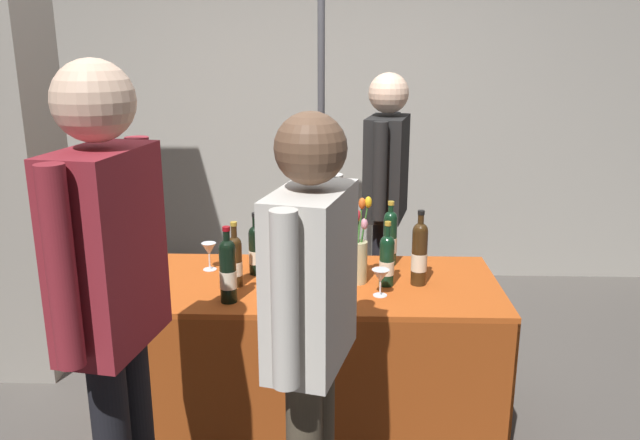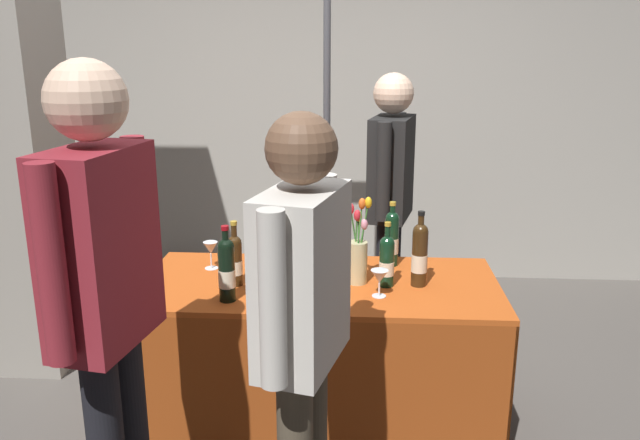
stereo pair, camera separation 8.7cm
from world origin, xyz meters
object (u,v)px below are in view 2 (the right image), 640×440
(display_bottle_0, at_px, (257,248))
(wine_glass_near_vendor, at_px, (211,249))
(booth_signpost, at_px, (327,117))
(flower_vase, at_px, (358,254))
(taster_foreground_right, at_px, (302,315))
(tasting_table, at_px, (320,326))
(featured_wine_bottle, at_px, (300,277))
(vendor_presenter, at_px, (391,190))
(wine_glass_mid, at_px, (379,277))
(concrete_pillar, at_px, (6,97))

(display_bottle_0, height_order, wine_glass_near_vendor, display_bottle_0)
(display_bottle_0, xyz_separation_m, wine_glass_near_vendor, (-0.24, 0.05, -0.02))
(booth_signpost, bearing_deg, flower_vase, -79.64)
(taster_foreground_right, bearing_deg, wine_glass_near_vendor, 41.97)
(tasting_table, bearing_deg, wine_glass_near_vendor, 164.99)
(flower_vase, bearing_deg, featured_wine_bottle, -131.49)
(vendor_presenter, height_order, taster_foreground_right, vendor_presenter)
(featured_wine_bottle, height_order, wine_glass_near_vendor, featured_wine_bottle)
(wine_glass_mid, bearing_deg, flower_vase, 120.67)
(concrete_pillar, height_order, display_bottle_0, concrete_pillar)
(tasting_table, relative_size, flower_vase, 4.04)
(concrete_pillar, relative_size, vendor_presenter, 1.86)
(concrete_pillar, distance_m, vendor_presenter, 2.17)
(display_bottle_0, distance_m, booth_signpost, 1.17)
(display_bottle_0, distance_m, wine_glass_mid, 0.64)
(flower_vase, relative_size, vendor_presenter, 0.25)
(concrete_pillar, height_order, flower_vase, concrete_pillar)
(display_bottle_0, relative_size, booth_signpost, 0.13)
(flower_vase, xyz_separation_m, vendor_presenter, (0.18, 0.86, 0.11))
(featured_wine_bottle, distance_m, taster_foreground_right, 0.63)
(featured_wine_bottle, distance_m, wine_glass_mid, 0.36)
(tasting_table, height_order, display_bottle_0, display_bottle_0)
(tasting_table, bearing_deg, concrete_pillar, 161.82)
(wine_glass_near_vendor, height_order, vendor_presenter, vendor_presenter)
(display_bottle_0, height_order, vendor_presenter, vendor_presenter)
(concrete_pillar, bearing_deg, wine_glass_near_vendor, -19.61)
(concrete_pillar, bearing_deg, vendor_presenter, 8.06)
(tasting_table, relative_size, featured_wine_bottle, 5.74)
(display_bottle_0, bearing_deg, wine_glass_near_vendor, 169.01)
(concrete_pillar, distance_m, featured_wine_bottle, 1.97)
(featured_wine_bottle, xyz_separation_m, booth_signpost, (0.04, 1.39, 0.51))
(taster_foreground_right, bearing_deg, vendor_presenter, 2.70)
(featured_wine_bottle, relative_size, wine_glass_mid, 2.38)
(featured_wine_bottle, bearing_deg, display_bottle_0, 123.29)
(featured_wine_bottle, bearing_deg, wine_glass_mid, 18.20)
(tasting_table, bearing_deg, display_bottle_0, 162.01)
(vendor_presenter, distance_m, booth_signpost, 0.61)
(taster_foreground_right, bearing_deg, featured_wine_bottle, 20.20)
(flower_vase, height_order, booth_signpost, booth_signpost)
(taster_foreground_right, xyz_separation_m, booth_signpost, (-0.03, 2.01, 0.41))
(tasting_table, height_order, flower_vase, flower_vase)
(display_bottle_0, height_order, wine_glass_mid, display_bottle_0)
(tasting_table, relative_size, wine_glass_near_vendor, 12.11)
(vendor_presenter, bearing_deg, concrete_pillar, -69.26)
(wine_glass_near_vendor, xyz_separation_m, booth_signpost, (0.52, 0.97, 0.54))
(display_bottle_0, relative_size, wine_glass_mid, 2.49)
(wine_glass_mid, bearing_deg, display_bottle_0, 155.83)
(wine_glass_mid, distance_m, flower_vase, 0.20)
(concrete_pillar, height_order, wine_glass_near_vendor, concrete_pillar)
(concrete_pillar, height_order, featured_wine_bottle, concrete_pillar)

